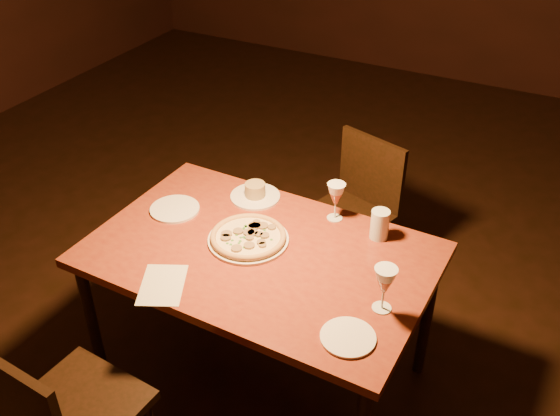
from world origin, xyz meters
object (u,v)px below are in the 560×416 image
at_px(dining_table, 260,263).
at_px(chair_far, 355,206).
at_px(chair_near, 60,416).
at_px(pizza_plate, 248,237).

height_order(dining_table, chair_far, chair_far).
relative_size(chair_near, chair_far, 1.05).
bearing_deg(chair_far, dining_table, -78.18).
relative_size(dining_table, pizza_plate, 4.16).
bearing_deg(pizza_plate, chair_far, 78.82).
xyz_separation_m(dining_table, chair_far, (0.08, 0.82, -0.20)).
bearing_deg(chair_near, chair_far, 81.06).
xyz_separation_m(dining_table, chair_near, (-0.31, -0.81, -0.17)).
distance_m(chair_far, pizza_plate, 0.85).
height_order(dining_table, chair_near, chair_near).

